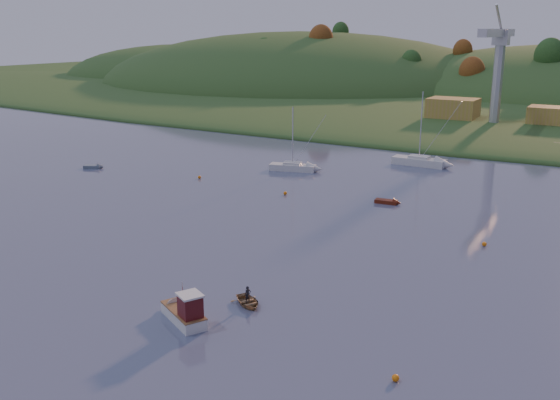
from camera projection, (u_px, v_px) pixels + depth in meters
The scene contains 21 objects.
ground at pixel (49, 397), 39.57m from camera, with size 500.00×500.00×0.00m, color #37415B.
far_shore at pixel (551, 92), 231.35m from camera, with size 620.00×220.00×1.50m, color #28481D.
shore_slope at pixel (520, 112), 177.15m from camera, with size 640.00×150.00×7.00m, color #28481D.
hill_left_far at pixel (186, 79), 296.40m from camera, with size 120.00×100.00×32.00m, color #28481D.
hill_left at pixel (300, 88), 249.96m from camera, with size 170.00×140.00×44.00m, color #28481D.
hillside_trees at pixel (531, 105), 193.83m from camera, with size 280.00×50.00×32.00m, color #174017, non-canonical shape.
wharf at pixel (509, 129), 138.55m from camera, with size 42.00×16.00×2.40m, color slate.
shed_west at pixel (453, 109), 144.74m from camera, with size 11.00×8.00×4.80m, color #A68C37.
shed_east at pixel (550, 116), 135.50m from camera, with size 9.00×7.00×4.00m, color #A68C37.
dock_crane at pixel (498, 56), 132.78m from camera, with size 3.20×28.00×20.30m.
fishing_boat at pixel (181, 310), 50.01m from camera, with size 6.16×4.43×3.82m.
sailboat_near at pixel (293, 166), 103.01m from camera, with size 7.90×4.14×10.50m.
sailboat_far at pixel (419, 161), 106.96m from camera, with size 9.14×3.00×12.57m.
canoe at pixel (248, 302), 52.66m from camera, with size 2.35×3.28×0.68m, color #8D724D.
paddler at pixel (248, 297), 52.55m from camera, with size 0.54×0.35×1.47m, color black.
red_tender at pixel (391, 202), 83.38m from camera, with size 3.61×1.54×1.19m.
grey_dinghy at pixel (96, 167), 104.75m from camera, with size 3.59×2.53×1.26m.
buoy_0 at pixel (396, 378), 41.28m from camera, with size 0.50×0.50×0.50m, color orange.
buoy_1 at pixel (484, 244), 67.08m from camera, with size 0.50×0.50×0.50m, color orange.
buoy_2 at pixel (199, 177), 97.49m from camera, with size 0.50×0.50×0.50m, color orange.
buoy_3 at pixel (285, 193), 87.94m from camera, with size 0.50×0.50×0.50m, color orange.
Camera 1 is at (30.23, -22.74, 22.54)m, focal length 40.00 mm.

